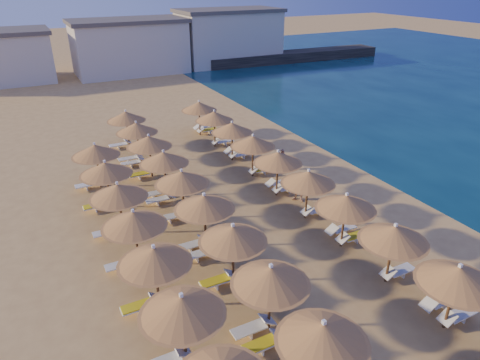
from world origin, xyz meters
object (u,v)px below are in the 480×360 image
parasol_row_east (308,178)px  beachgoer_c (282,159)px  beachgoer_a (354,213)px  parasol_row_west (204,203)px  beachgoer_b (300,187)px  jetty (294,56)px

parasol_row_east → beachgoer_c: size_ratio=22.10×
parasol_row_east → beachgoer_a: 3.22m
parasol_row_east → beachgoer_c: parasol_row_east is taller
parasol_row_west → beachgoer_b: parasol_row_west is taller
beachgoer_b → beachgoer_c: bearing=121.4°
jetty → beachgoer_a: 50.64m
parasol_row_east → jetty: bearing=57.2°
jetty → parasol_row_east: 50.08m
jetty → beachgoer_b: beachgoer_b is taller
jetty → parasol_row_east: parasol_row_east is taller
jetty → parasol_row_west: 53.73m
jetty → beachgoer_b: (-26.28, -40.21, 0.21)m
parasol_row_west → jetty: bearing=51.6°
parasol_row_west → parasol_row_east: bearing=0.0°
jetty → parasol_row_east: size_ratio=0.85×
jetty → beachgoer_b: 48.03m
parasol_row_east → beachgoer_a: parasol_row_east is taller
beachgoer_c → beachgoer_b: bearing=-57.7°
parasol_row_east → beachgoer_a: size_ratio=22.60×
beachgoer_c → beachgoer_a: beachgoer_c is taller
beachgoer_c → beachgoer_b: size_ratio=0.83×
jetty → beachgoer_c: size_ratio=18.88×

